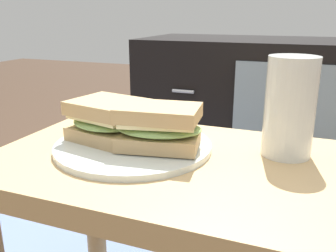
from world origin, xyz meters
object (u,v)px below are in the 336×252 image
object	(u,v)px
tv_cabinet	(265,114)
sandwich_back	(159,127)
beer_glass	(290,110)
sandwich_front	(108,120)
plate	(133,146)

from	to	relation	value
tv_cabinet	sandwich_back	world-z (taller)	tv_cabinet
sandwich_back	beer_glass	world-z (taller)	beer_glass
sandwich_front	beer_glass	xyz separation A→B (m)	(0.28, 0.06, 0.03)
sandwich_back	tv_cabinet	bearing A→B (deg)	86.44
tv_cabinet	beer_glass	world-z (taller)	beer_glass
tv_cabinet	beer_glass	size ratio (longest dim) A/B	6.26
sandwich_back	beer_glass	size ratio (longest dim) A/B	0.96
sandwich_back	beer_glass	distance (m)	0.20
sandwich_back	sandwich_front	bearing A→B (deg)	173.27
tv_cabinet	sandwich_front	world-z (taller)	tv_cabinet
beer_glass	plate	bearing A→B (deg)	-164.63
plate	beer_glass	xyz separation A→B (m)	(0.23, 0.06, 0.07)
sandwich_front	plate	bearing A→B (deg)	-6.73
plate	sandwich_front	world-z (taller)	sandwich_front
tv_cabinet	sandwich_back	size ratio (longest dim) A/B	6.50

